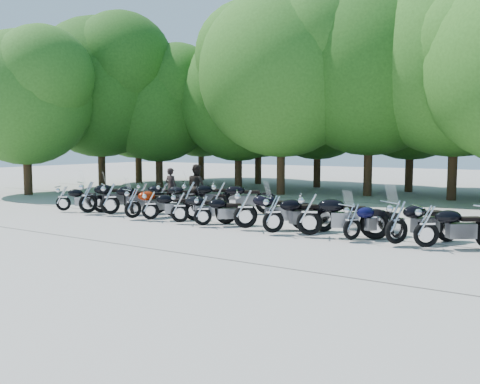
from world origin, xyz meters
The scene contains 32 objects.
ground centered at (0.00, 0.00, 0.00)m, with size 90.00×90.00×0.00m, color #9D978E.
tree_0 centered at (-15.42, 12.98, 5.45)m, with size 7.50×7.50×9.21m.
tree_1 centered at (-12.04, 11.24, 5.06)m, with size 6.97×6.97×8.55m.
tree_2 centered at (-7.25, 12.84, 5.31)m, with size 7.31×7.31×8.97m.
tree_3 centered at (-3.57, 11.24, 6.32)m, with size 8.70×8.70×10.67m.
tree_4 centered at (0.54, 13.09, 6.64)m, with size 9.13×9.13×11.20m.
tree_5 centered at (4.61, 13.20, 6.57)m, with size 9.04×9.04×11.10m.
tree_9 centered at (-13.53, 17.59, 5.52)m, with size 7.59×7.59×9.32m.
tree_10 centered at (-8.29, 16.97, 5.66)m, with size 7.78×7.78×9.55m.
tree_11 centered at (-3.76, 16.43, 5.49)m, with size 7.56×7.56×9.28m.
tree_12 centered at (1.80, 16.47, 5.72)m, with size 7.88×7.88×9.67m.
tree_16 centered at (-14.83, 4.00, 5.06)m, with size 6.97×6.97×8.55m.
tree_17 centered at (-14.68, 9.00, 6.04)m, with size 8.31×8.31×10.20m.
motorcycle_0 centered at (-7.57, 0.43, 0.59)m, with size 0.63×2.08×1.18m, color black, non-canonical shape.
motorcycle_1 centered at (-6.21, 0.50, 0.72)m, with size 0.77×2.54×1.43m, color black, non-canonical shape.
motorcycle_2 centered at (-5.20, 0.66, 0.70)m, with size 0.75×2.46×1.39m, color black, non-canonical shape.
motorcycle_3 centered at (-3.80, 0.41, 0.63)m, with size 0.68×2.24×1.27m, color #981F05, non-canonical shape.
motorcycle_4 centered at (-3.07, 0.51, 0.59)m, with size 0.64×2.10×1.18m, color black, non-canonical shape.
motorcycle_5 centered at (-1.77, 0.53, 0.61)m, with size 0.66×2.16×1.22m, color black, non-canonical shape.
motorcycle_6 centered at (-0.76, 0.45, 0.58)m, with size 0.62×2.05×1.16m, color black, non-canonical shape.
motorcycle_7 centered at (0.73, 0.66, 0.72)m, with size 0.78×2.55×1.44m, color black, non-canonical shape.
motorcycle_8 centered at (1.84, 0.42, 0.67)m, with size 0.72×2.36×1.34m, color black, non-canonical shape.
motorcycle_9 centered at (2.92, 0.61, 0.72)m, with size 0.78×2.56×1.45m, color black, non-canonical shape.
motorcycle_10 centered at (4.18, 0.64, 0.60)m, with size 0.65×2.12×1.20m, color black, non-canonical shape.
motorcycle_11 centered at (5.39, 0.65, 0.69)m, with size 0.74×2.43×1.37m, color black, non-canonical shape.
motorcycle_12 centered at (6.14, 0.63, 0.65)m, with size 0.70×2.31×1.30m, color black, non-canonical shape.
motorcycle_14 centered at (-6.02, 3.32, 0.59)m, with size 0.64×2.09×1.18m, color black, non-canonical shape.
motorcycle_15 centered at (-4.79, 3.20, 0.61)m, with size 0.66×2.18×1.23m, color black, non-canonical shape.
motorcycle_16 centered at (-3.44, 3.24, 0.68)m, with size 0.73×2.41×1.36m, color black, non-canonical shape.
motorcycle_17 centered at (-2.01, 3.25, 0.70)m, with size 0.76×2.49×1.41m, color black, non-canonical shape.
rider_0 centered at (-5.21, 4.20, 0.83)m, with size 0.61×0.40×1.66m, color black.
rider_1 centered at (-3.69, 4.02, 0.93)m, with size 0.90×0.70×1.86m, color black.
Camera 1 is at (8.92, -12.66, 2.69)m, focal length 38.00 mm.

